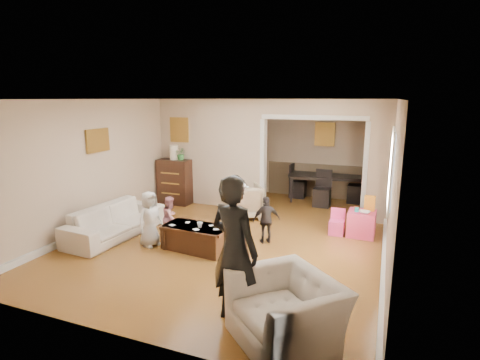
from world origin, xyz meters
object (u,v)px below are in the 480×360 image
at_px(coffee_table, 196,238).
at_px(play_table, 361,224).
at_px(armchair_back, 243,201).
at_px(table_lamp, 174,152).
at_px(adult_person, 234,250).
at_px(coffee_cup, 200,225).
at_px(armchair_front, 286,311).
at_px(cyan_cup, 357,210).
at_px(dresser, 175,182).
at_px(sofa, 115,221).
at_px(child_kneel_b, 171,218).
at_px(child_toddler, 266,220).
at_px(child_kneel_a, 150,219).
at_px(dining_table, 326,187).

relative_size(coffee_table, play_table, 2.27).
height_order(armchair_back, coffee_table, armchair_back).
bearing_deg(table_lamp, adult_person, -51.86).
distance_m(table_lamp, coffee_table, 3.32).
xyz_separation_m(coffee_table, play_table, (2.66, 1.76, 0.03)).
relative_size(armchair_back, coffee_cup, 7.94).
bearing_deg(play_table, armchair_back, 173.83).
bearing_deg(coffee_table, armchair_front, -42.74).
bearing_deg(play_table, adult_person, -108.83).
xyz_separation_m(cyan_cup, adult_person, (-1.11, -3.49, 0.37)).
height_order(dresser, table_lamp, table_lamp).
distance_m(sofa, cyan_cup, 4.65).
xyz_separation_m(table_lamp, cyan_cup, (4.46, -0.77, -0.78)).
bearing_deg(coffee_cup, child_kneel_b, 156.37).
bearing_deg(child_toddler, child_kneel_a, -8.04).
bearing_deg(armchair_back, cyan_cup, 138.74).
bearing_deg(armchair_front, sofa, -164.61).
height_order(cyan_cup, adult_person, adult_person).
height_order(armchair_front, adult_person, adult_person).
bearing_deg(table_lamp, play_table, -9.03).
bearing_deg(play_table, coffee_table, -146.41).
height_order(armchair_front, child_kneel_b, child_kneel_b).
height_order(dresser, cyan_cup, dresser).
relative_size(dining_table, adult_person, 1.10).
bearing_deg(child_toddler, table_lamp, -63.87).
height_order(table_lamp, adult_person, adult_person).
bearing_deg(armchair_back, coffee_cup, 56.34).
relative_size(dresser, table_lamp, 3.12).
bearing_deg(dining_table, dresser, -165.25).
relative_size(armchair_back, cyan_cup, 10.07).
distance_m(coffee_table, adult_person, 2.39).
xyz_separation_m(play_table, adult_person, (-1.21, -3.54, 0.65)).
bearing_deg(armchair_back, dining_table, -158.50).
xyz_separation_m(coffee_table, adult_person, (1.45, -1.78, 0.68)).
bearing_deg(dining_table, child_kneel_a, -130.72).
relative_size(adult_person, child_toddler, 2.04).
bearing_deg(coffee_cup, dining_table, 70.54).
xyz_separation_m(armchair_back, coffee_table, (-0.10, -2.04, -0.15)).
distance_m(armchair_front, table_lamp, 6.07).
relative_size(coffee_cup, dining_table, 0.05).
bearing_deg(child_kneel_b, armchair_back, -38.04).
bearing_deg(child_toddler, armchair_back, -87.01).
distance_m(dresser, dining_table, 3.91).
bearing_deg(coffee_table, armchair_back, 87.22).
xyz_separation_m(child_kneel_a, child_toddler, (1.90, 0.90, -0.06)).
relative_size(coffee_cup, adult_person, 0.06).
xyz_separation_m(armchair_front, child_kneel_b, (-2.82, 2.26, 0.04)).
height_order(dining_table, adult_person, adult_person).
bearing_deg(table_lamp, armchair_back, -12.60).
bearing_deg(armchair_front, table_lamp, 174.58).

